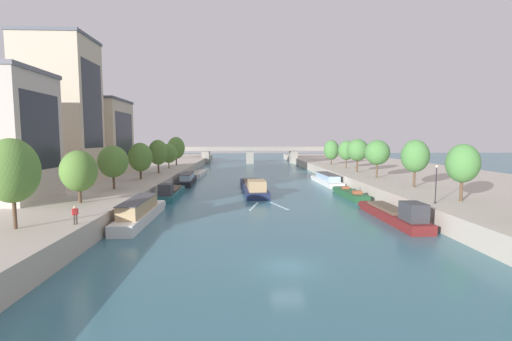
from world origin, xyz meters
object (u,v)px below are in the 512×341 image
tree_left_midway (140,157)px  tree_left_nearest (169,153)px  tree_right_far (377,153)px  tree_left_second (12,171)px  tree_left_distant (79,171)px  bridge_far (250,153)px  moored_boat_left_far (188,179)px  person_on_quay (75,214)px  tree_left_past_mid (113,162)px  tree_right_midway (358,150)px  tree_left_by_lamp (158,152)px  tree_right_nearest (346,150)px  tree_right_third (331,150)px  barge_midriver (253,187)px  moored_boat_left_lone (199,173)px  tree_right_distant (463,163)px  moored_boat_right_midway (350,193)px  moored_boat_right_second (327,179)px  tree_left_third (176,148)px  lamppost_right_bank (436,183)px  tree_right_past_mid (415,156)px  moored_boat_right_downstream (395,214)px  moored_boat_left_gap_after (140,212)px

tree_left_midway → tree_left_nearest: size_ratio=1.09×
tree_right_far → tree_left_second: bearing=-141.4°
tree_left_distant → bridge_far: size_ratio=0.11×
moored_boat_left_far → person_on_quay: (-3.12, -43.31, 2.15)m
tree_left_distant → tree_left_past_mid: size_ratio=0.95×
tree_left_past_mid → tree_right_midway: (44.28, 23.80, 0.81)m
tree_left_by_lamp → tree_right_nearest: size_ratio=1.04×
tree_left_by_lamp → tree_right_third: size_ratio=1.03×
tree_left_second → tree_right_third: bearing=57.3°
barge_midriver → tree_right_far: tree_right_far is taller
tree_left_nearest → tree_left_second: bearing=-90.8°
moored_boat_left_lone → tree_left_nearest: 9.79m
barge_midriver → tree_right_distant: size_ratio=3.27×
moored_boat_left_lone → bridge_far: size_ratio=0.24×
tree_right_distant → barge_midriver: bearing=135.4°
tree_left_distant → moored_boat_right_midway: bearing=23.2°
moored_boat_right_midway → person_on_quay: person_on_quay is taller
moored_boat_right_second → tree_right_far: (7.40, -8.39, 6.06)m
tree_left_nearest → tree_left_third: (0.06, 9.89, 1.06)m
barge_midriver → tree_left_distant: size_ratio=3.65×
lamppost_right_bank → tree_right_nearest: bearing=85.1°
tree_left_by_lamp → tree_right_past_mid: 50.09m
tree_right_midway → lamppost_right_bank: 37.15m
moored_boat_right_downstream → tree_right_past_mid: size_ratio=2.08×
tree_left_second → tree_right_nearest: bearing=51.5°
moored_boat_right_midway → tree_left_midway: 37.53m
bridge_far → tree_left_distant: bearing=-103.3°
tree_left_midway → tree_right_nearest: tree_right_nearest is taller
tree_left_past_mid → lamppost_right_bank: 42.99m
tree_left_third → moored_boat_right_downstream: bearing=-58.1°
tree_right_midway → bridge_far: (-22.13, 58.58, -3.09)m
tree_left_past_mid → tree_right_third: tree_right_third is taller
moored_boat_left_lone → lamppost_right_bank: (33.08, -52.56, 4.14)m
moored_boat_right_downstream → tree_right_distant: size_ratio=2.21×
tree_right_distant → tree_right_midway: tree_right_midway is taller
tree_right_midway → lamppost_right_bank: (-3.37, -36.91, -2.45)m
tree_right_past_mid → person_on_quay: (-40.91, -21.51, -3.82)m
moored_boat_left_far → bridge_far: bearing=76.3°
moored_boat_left_gap_after → moored_boat_left_lone: bearing=88.9°
moored_boat_left_gap_after → tree_right_third: bearing=56.9°
tree_left_distant → tree_right_nearest: tree_right_nearest is taller
tree_left_nearest → tree_right_far: tree_right_far is taller
moored_boat_left_far → lamppost_right_bank: lamppost_right_bank is taller
tree_left_third → tree_right_midway: tree_left_third is taller
tree_left_nearest → lamppost_right_bank: tree_left_nearest is taller
barge_midriver → tree_right_past_mid: tree_right_past_mid is taller
tree_left_nearest → moored_boat_right_downstream: bearing=-53.1°
tree_right_past_mid → tree_right_third: (-0.67, 46.43, -0.63)m
tree_right_midway → moored_boat_left_far: bearing=-177.3°
moored_boat_left_gap_after → tree_right_past_mid: bearing=16.5°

